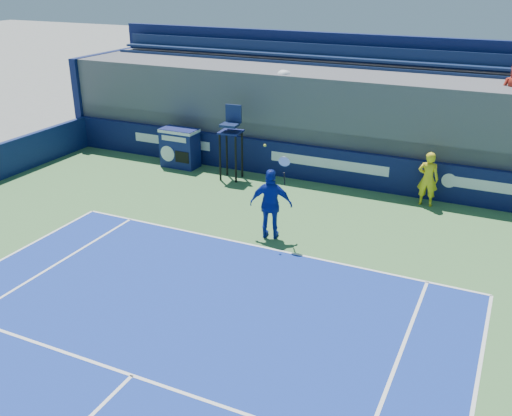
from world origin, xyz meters
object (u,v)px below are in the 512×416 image
at_px(tennis_player, 271,204).
at_px(ball_person, 428,179).
at_px(umpire_chair, 231,135).
at_px(match_clock, 180,147).

bearing_deg(tennis_player, ball_person, 50.51).
bearing_deg(umpire_chair, tennis_player, -50.06).
relative_size(match_clock, tennis_player, 0.54).
xyz_separation_m(ball_person, tennis_player, (-3.30, -4.00, 0.12)).
bearing_deg(match_clock, tennis_player, -36.90).
relative_size(match_clock, umpire_chair, 0.56).
bearing_deg(tennis_player, umpire_chair, 129.94).
bearing_deg(match_clock, umpire_chair, -8.35).
bearing_deg(ball_person, umpire_chair, 4.11).
xyz_separation_m(match_clock, tennis_player, (5.27, -3.96, 0.21)).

